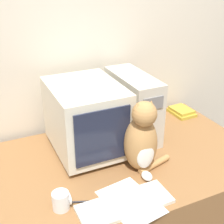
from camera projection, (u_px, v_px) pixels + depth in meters
wall_back at (77, 53)px, 1.95m from camera, size 7.00×0.05×2.50m
desk at (112, 212)px, 1.90m from camera, size 1.67×0.93×0.77m
crt_monitor at (86, 118)px, 1.75m from camera, size 0.37×0.49×0.40m
computer_tower at (133, 106)px, 1.92m from camera, size 0.18×0.46×0.40m
keyboard at (125, 204)px, 1.41m from camera, size 0.44×0.16×0.02m
cat at (142, 140)px, 1.59m from camera, size 0.28×0.24×0.40m
book_stack at (182, 111)px, 2.25m from camera, size 0.14×0.19×0.04m
pen at (83, 202)px, 1.43m from camera, size 0.14×0.06×0.01m
paper_sheet at (130, 202)px, 1.44m from camera, size 0.25×0.32×0.00m
mug at (61, 201)px, 1.38m from camera, size 0.08×0.08×0.09m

